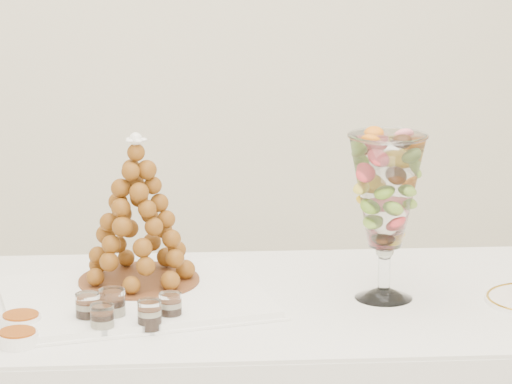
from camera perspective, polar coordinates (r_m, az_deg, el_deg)
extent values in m
cube|color=white|center=(2.73, 1.26, -5.12)|extent=(1.88, 0.82, 0.01)
cube|color=white|center=(2.72, -5.76, -4.97)|extent=(0.64, 0.52, 0.02)
cylinder|color=white|center=(2.74, 6.03, -4.76)|extent=(0.13, 0.13, 0.02)
cylinder|color=white|center=(2.73, 6.06, -3.65)|extent=(0.03, 0.03, 0.09)
sphere|color=white|center=(2.71, 6.08, -2.74)|extent=(0.04, 0.04, 0.04)
cylinder|color=white|center=(2.58, -7.92, -5.50)|extent=(0.06, 0.06, 0.07)
cylinder|color=white|center=(2.58, -6.78, -5.37)|extent=(0.07, 0.07, 0.08)
cylinder|color=white|center=(2.57, -4.05, -5.47)|extent=(0.06, 0.06, 0.07)
cylinder|color=white|center=(2.52, -7.25, -5.99)|extent=(0.06, 0.06, 0.07)
cylinder|color=white|center=(2.53, -5.03, -5.85)|extent=(0.05, 0.05, 0.07)
cylinder|color=white|center=(2.59, -11.00, -6.01)|extent=(0.08, 0.08, 0.03)
cylinder|color=white|center=(2.50, -11.16, -6.79)|extent=(0.08, 0.08, 0.03)
cylinder|color=brown|center=(2.79, -5.52, -4.15)|extent=(0.28, 0.28, 0.01)
cone|color=brown|center=(2.75, -5.60, -0.79)|extent=(0.24, 0.24, 0.33)
sphere|color=white|center=(2.71, -5.68, 2.43)|extent=(0.03, 0.03, 0.03)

